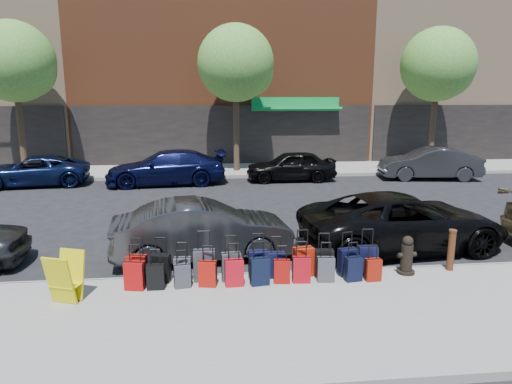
{
  "coord_description": "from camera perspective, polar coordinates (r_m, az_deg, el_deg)",
  "views": [
    {
      "loc": [
        -0.92,
        -13.89,
        4.0
      ],
      "look_at": [
        0.37,
        -1.5,
        1.33
      ],
      "focal_mm": 32.0,
      "sensor_mm": 36.0,
      "label": 1
    }
  ],
  "objects": [
    {
      "name": "sidewalk_near",
      "position": [
        8.42,
        1.05,
        -15.7
      ],
      "size": [
        60.0,
        4.0,
        0.15
      ],
      "primitive_type": "cube",
      "color": "gray",
      "rests_on": "ground"
    },
    {
      "name": "suitcase_front_6",
      "position": [
        9.89,
        2.52,
        -9.07
      ],
      "size": [
        0.38,
        0.22,
        0.9
      ],
      "rotation": [
        0.0,
        0.0,
        -0.05
      ],
      "color": "black",
      "rests_on": "sidewalk_near"
    },
    {
      "name": "suitcase_back_1",
      "position": [
        9.55,
        -12.44,
        -10.3
      ],
      "size": [
        0.35,
        0.2,
        0.83
      ],
      "rotation": [
        0.0,
        0.0,
        0.0
      ],
      "color": "black",
      "rests_on": "sidewalk_near"
    },
    {
      "name": "car_far_3",
      "position": [
        23.4,
        20.86,
        3.36
      ],
      "size": [
        4.83,
        2.24,
        1.53
      ],
      "primitive_type": "imported",
      "rotation": [
        0.0,
        0.0,
        -1.71
      ],
      "color": "#313133",
      "rests_on": "ground"
    },
    {
      "name": "suitcase_front_7",
      "position": [
        9.99,
        5.92,
        -8.65
      ],
      "size": [
        0.46,
        0.31,
        1.03
      ],
      "rotation": [
        0.0,
        0.0,
        0.19
      ],
      "color": "#A91D0A",
      "rests_on": "sidewalk_near"
    },
    {
      "name": "tree_right",
      "position": [
        26.35,
        22.03,
        14.32
      ],
      "size": [
        3.8,
        3.8,
        7.27
      ],
      "color": "black",
      "rests_on": "sidewalk_far"
    },
    {
      "name": "ground",
      "position": [
        14.48,
        -2.07,
        -3.94
      ],
      "size": [
        120.0,
        120.0,
        0.0
      ],
      "primitive_type": "plane",
      "color": "black",
      "rests_on": "ground"
    },
    {
      "name": "suitcase_back_10",
      "position": [
        10.04,
        14.42,
        -9.39
      ],
      "size": [
        0.33,
        0.2,
        0.77
      ],
      "rotation": [
        0.0,
        0.0,
        0.05
      ],
      "color": "maroon",
      "rests_on": "sidewalk_near"
    },
    {
      "name": "suitcase_front_4",
      "position": [
        9.73,
        -3.11,
        -9.29
      ],
      "size": [
        0.42,
        0.25,
        0.97
      ],
      "rotation": [
        0.0,
        0.0,
        0.08
      ],
      "color": "#36353A",
      "rests_on": "sidewalk_near"
    },
    {
      "name": "suitcase_back_6",
      "position": [
        9.64,
        3.26,
        -9.87
      ],
      "size": [
        0.35,
        0.23,
        0.8
      ],
      "rotation": [
        0.0,
        0.0,
        -0.11
      ],
      "color": "#960D09",
      "rests_on": "sidewalk_near"
    },
    {
      "name": "building_right",
      "position": [
        36.43,
        23.14,
        19.04
      ],
      "size": [
        15.0,
        12.12,
        18.0
      ],
      "color": "tan",
      "rests_on": "ground"
    },
    {
      "name": "suitcase_front_10",
      "position": [
        10.34,
        13.73,
        -8.25
      ],
      "size": [
        0.43,
        0.25,
        1.01
      ],
      "rotation": [
        0.0,
        0.0,
        -0.05
      ],
      "color": "black",
      "rests_on": "sidewalk_near"
    },
    {
      "name": "tree_center",
      "position": [
        23.49,
        -2.19,
        15.54
      ],
      "size": [
        3.8,
        3.8,
        7.27
      ],
      "color": "black",
      "rests_on": "sidewalk_far"
    },
    {
      "name": "curb_far",
      "position": [
        22.24,
        -3.47,
        1.91
      ],
      "size": [
        60.0,
        0.08,
        0.15
      ],
      "primitive_type": "cube",
      "color": "gray",
      "rests_on": "ground"
    },
    {
      "name": "car_near_2",
      "position": [
        12.55,
        17.81,
        -3.54
      ],
      "size": [
        5.57,
        2.99,
        1.49
      ],
      "primitive_type": "imported",
      "rotation": [
        0.0,
        0.0,
        1.67
      ],
      "color": "black",
      "rests_on": "ground"
    },
    {
      "name": "suitcase_front_8",
      "position": [
        10.03,
        8.48,
        -8.78
      ],
      "size": [
        0.42,
        0.25,
        0.96
      ],
      "rotation": [
        0.0,
        0.0,
        -0.09
      ],
      "color": "black",
      "rests_on": "sidewalk_near"
    },
    {
      "name": "suitcase_front_5",
      "position": [
        9.84,
        0.28,
        -9.02
      ],
      "size": [
        0.41,
        0.24,
        0.98
      ],
      "rotation": [
        0.0,
        0.0,
        0.04
      ],
      "color": "black",
      "rests_on": "sidewalk_near"
    },
    {
      "name": "suitcase_front_1",
      "position": [
        9.86,
        -11.82,
        -9.28
      ],
      "size": [
        0.43,
        0.28,
        0.96
      ],
      "rotation": [
        0.0,
        0.0,
        -0.18
      ],
      "color": "black",
      "rests_on": "sidewalk_near"
    },
    {
      "name": "car_far_1",
      "position": [
        20.97,
        -11.19,
        3.01
      ],
      "size": [
        5.47,
        2.58,
        1.54
      ],
      "primitive_type": "imported",
      "rotation": [
        0.0,
        0.0,
        -1.49
      ],
      "color": "#0B0F33",
      "rests_on": "ground"
    },
    {
      "name": "suitcase_back_2",
      "position": [
        9.53,
        -9.21,
        -10.31
      ],
      "size": [
        0.36,
        0.25,
        0.78
      ],
      "rotation": [
        0.0,
        0.0,
        0.2
      ],
      "color": "#36363A",
      "rests_on": "sidewalk_near"
    },
    {
      "name": "bollard",
      "position": [
        11.09,
        23.22,
        -6.61
      ],
      "size": [
        0.17,
        0.17,
        0.93
      ],
      "color": "#38190C",
      "rests_on": "sidewalk_near"
    },
    {
      "name": "car_far_0",
      "position": [
        22.6,
        -26.09,
        2.36
      ],
      "size": [
        4.99,
        2.76,
        1.32
      ],
      "primitive_type": "imported",
      "rotation": [
        0.0,
        0.0,
        -1.45
      ],
      "color": "#0D173B",
      "rests_on": "ground"
    },
    {
      "name": "suitcase_back_0",
      "position": [
        9.62,
        -14.91,
        -10.06
      ],
      "size": [
        0.43,
        0.3,
        0.93
      ],
      "rotation": [
        0.0,
        0.0,
        -0.19
      ],
      "color": "#A10A0B",
      "rests_on": "sidewalk_near"
    },
    {
      "name": "display_rack",
      "position": [
        9.44,
        -22.7,
        -9.88
      ],
      "size": [
        0.7,
        0.73,
        0.95
      ],
      "rotation": [
        0.0,
        0.0,
        -0.35
      ],
      "color": "yellow",
      "rests_on": "sidewalk_near"
    },
    {
      "name": "fire_hydrant",
      "position": [
        10.58,
        18.33,
        -7.62
      ],
      "size": [
        0.43,
        0.38,
        0.85
      ],
      "rotation": [
        0.0,
        0.0,
        0.11
      ],
      "color": "black",
      "rests_on": "sidewalk_near"
    },
    {
      "name": "suitcase_back_9",
      "position": [
        9.93,
        12.06,
        -9.37
      ],
      "size": [
        0.38,
        0.25,
        0.84
      ],
      "rotation": [
        0.0,
        0.0,
        0.15
      ],
      "color": "black",
      "rests_on": "sidewalk_near"
    },
    {
      "name": "suitcase_back_5",
      "position": [
        9.52,
        0.45,
        -9.89
      ],
      "size": [
        0.41,
        0.27,
        0.91
      ],
      "rotation": [
        0.0,
        0.0,
        0.14
      ],
      "color": "black",
      "rests_on": "sidewalk_near"
    },
    {
      "name": "suitcase_back_8",
      "position": [
        9.79,
        8.7,
        -9.53
      ],
      "size": [
        0.37,
        0.24,
        0.85
      ],
      "rotation": [
        0.0,
        0.0,
        -0.09
      ],
      "color": "#3C3C41",
      "rests_on": "sidewalk_near"
    },
    {
      "name": "building_center",
      "position": [
        32.45,
        -4.56,
        22.69
      ],
      "size": [
        17.0,
        12.85,
        20.0
      ],
      "color": "brown",
      "rests_on": "ground"
    },
    {
      "name": "suitcase_front_3",
      "position": [
        9.76,
        -6.48,
        -9.09
      ],
      "size": [
        0.45,
        0.26,
        1.08
      ],
      "rotation": [
        0.0,
        0.0,
        -0.03
      ],
      "color": "#313236",
      "rests_on": "sidewalk_near"
    },
    {
      "name": "car_near_1",
      "position": [
        11.33,
        -6.62,
        -4.78
      ],
      "size": [
        4.58,
        2.08,
        1.46
      ],
      "primitive_type": "imported",
      "rotation": [
        0.0,
        0.0,
        1.7
      ],
      "color": "#303032",
      "rests_on": "ground"
    },
    {
      "name": "suitcase_back_3",
      "position": [
        9.51,
        -6.06,
        -10.11
      ],
      "size": [
        0.39,
        0.27,
        0.86
      ],
      "rotation": [
        0.0,
        0.0,
        -0.19
      ],
      "color": "#A2110A",
      "rests_on": "sidewalk_near"
    },
    {
      "name": "tree_left",
      "position": [
        25.08,
        -27.69,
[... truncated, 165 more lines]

